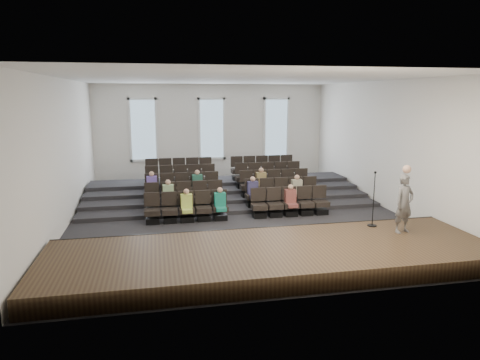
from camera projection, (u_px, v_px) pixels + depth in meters
The scene contains 14 objects.
ground at pixel (237, 214), 16.20m from camera, with size 14.00×14.00×0.00m, color black.
ceiling at pixel (237, 79), 15.23m from camera, with size 12.00×14.00×0.02m, color white.
wall_back at pixel (212, 133), 22.47m from camera, with size 12.00×0.04×5.00m, color white.
wall_front at pixel (300, 189), 8.96m from camera, with size 12.00×0.04×5.00m, color white.
wall_left at pixel (63, 153), 14.56m from camera, with size 0.04×14.00×5.00m, color white.
wall_right at pixel (386, 145), 16.87m from camera, with size 0.04×14.00×5.00m, color white.
stage at pixel (273, 257), 11.25m from camera, with size 11.80×3.60×0.50m, color #402F1B.
stage_lip at pixel (257, 235), 12.95m from camera, with size 11.80×0.06×0.52m, color black.
risers at pixel (224, 191), 19.21m from camera, with size 11.80×4.80×0.60m.
seating_rows at pixel (230, 188), 17.55m from camera, with size 6.80×4.70×1.67m.
windows at pixel (212, 129), 22.36m from camera, with size 8.44×0.10×3.24m.
audience at pixel (226, 191), 16.41m from camera, with size 6.05×2.64×1.10m.
speaker at pixel (404, 204), 12.31m from camera, with size 0.63×0.41×1.71m, color #5A5856.
mic_stand at pixel (373, 210), 12.98m from camera, with size 0.28×0.28×1.70m.
Camera 1 is at (-2.94, -15.36, 4.42)m, focal length 32.00 mm.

